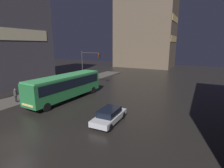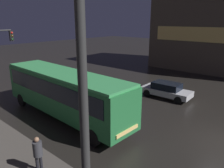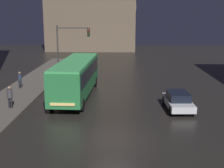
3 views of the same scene
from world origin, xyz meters
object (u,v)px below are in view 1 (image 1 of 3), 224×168
pedestrian_near (15,94)px  pedestrian_mid (50,83)px  car_taxi (109,115)px  bus_near (66,85)px  traffic_light_main (88,63)px

pedestrian_near → pedestrian_mid: 6.86m
pedestrian_near → car_taxi: bearing=13.2°
pedestrian_near → pedestrian_mid: (-1.37, 6.72, -0.07)m
bus_near → car_taxi: (8.40, -3.56, -1.31)m
bus_near → pedestrian_mid: bus_near is taller
pedestrian_mid → traffic_light_main: traffic_light_main is taller
pedestrian_near → traffic_light_main: (2.75, 11.77, 2.99)m
car_taxi → pedestrian_near: pedestrian_near is taller
bus_near → pedestrian_mid: 6.56m
bus_near → traffic_light_main: (-1.82, 7.69, 2.15)m
car_taxi → traffic_light_main: bearing=-49.6°
bus_near → pedestrian_near: size_ratio=6.65×
pedestrian_mid → car_taxi: bearing=97.3°
pedestrian_mid → traffic_light_main: (4.12, 5.05, 3.06)m
bus_near → car_taxi: size_ratio=2.62×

